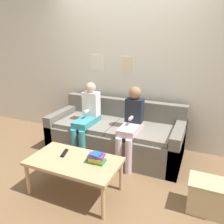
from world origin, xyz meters
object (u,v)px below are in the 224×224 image
Objects in this scene: couch at (115,135)px; storage_box at (207,196)px; coffee_table at (74,163)px; person_left at (87,116)px; person_right at (131,122)px; tv_remote at (64,153)px.

couch is 1.58m from storage_box.
person_left reaches higher than coffee_table.
couch reaches higher than coffee_table.
couch is at bearing 148.39° from person_right.
tv_remote is at bearing -123.64° from person_right.
couch is 1.98× the size of coffee_table.
person_right is 1.28m from storage_box.
person_right is (0.32, -0.20, 0.34)m from couch.
person_left is at bearing 160.78° from storage_box.
couch is 1.05m from tv_remote.
storage_box is (1.04, -0.61, -0.44)m from person_right.
person_right is 2.81× the size of storage_box.
tv_remote is (-0.23, -1.02, 0.15)m from couch.
storage_box is at bearing -19.22° from person_left.
storage_box is at bearing -30.38° from person_right.
person_left is 0.70m from person_right.
person_left reaches higher than person_right.
person_right is (0.70, 0.00, 0.01)m from person_left.
person_right is at bearing 40.73° from tv_remote.
coffee_table is 1.45m from storage_box.
tv_remote is at bearing -79.55° from person_left.
person_right is at bearing -31.61° from couch.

